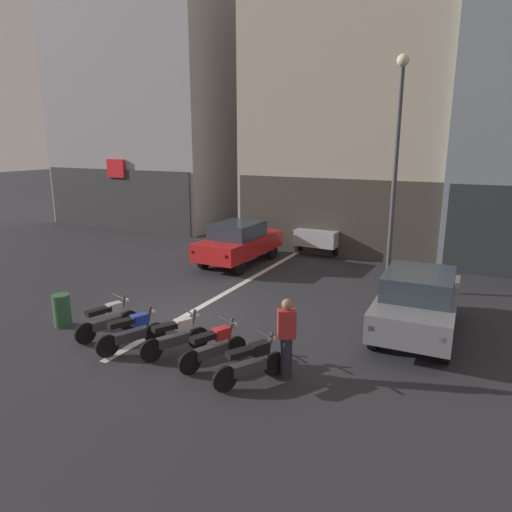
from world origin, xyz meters
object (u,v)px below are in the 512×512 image
(motorcycle_blue_row_left_mid, at_px, (132,331))
(trash_bin, at_px, (62,310))
(car_red_crossing_near, at_px, (239,242))
(street_lamp, at_px, (396,154))
(person_by_motorcycles, at_px, (287,338))
(car_grey_parked_kerbside, at_px, (418,301))
(motorcycle_silver_row_leftmost, at_px, (108,319))
(motorcycle_red_row_right_mid, at_px, (214,346))
(motorcycle_white_row_centre, at_px, (176,336))
(motorcycle_black_row_rightmost, at_px, (251,362))
(car_silver_down_street, at_px, (331,228))

(motorcycle_blue_row_left_mid, relative_size, trash_bin, 1.81)
(car_red_crossing_near, height_order, street_lamp, street_lamp)
(motorcycle_blue_row_left_mid, xyz_separation_m, person_by_motorcycles, (3.62, 0.45, 0.40))
(motorcycle_blue_row_left_mid, bearing_deg, car_grey_parked_kerbside, 34.13)
(motorcycle_silver_row_leftmost, xyz_separation_m, person_by_motorcycles, (4.66, 0.14, 0.40))
(motorcycle_silver_row_leftmost, bearing_deg, motorcycle_red_row_right_mid, -2.37)
(person_by_motorcycles, bearing_deg, trash_bin, -178.40)
(car_grey_parked_kerbside, bearing_deg, motorcycle_white_row_centre, -142.21)
(car_red_crossing_near, distance_m, motorcycle_black_row_rightmost, 9.17)
(car_silver_down_street, xyz_separation_m, motorcycle_silver_row_leftmost, (-1.83, -11.77, -0.43))
(street_lamp, bearing_deg, motorcycle_red_row_right_mid, -108.02)
(motorcycle_red_row_right_mid, bearing_deg, motorcycle_blue_row_left_mid, -174.90)
(motorcycle_white_row_centre, relative_size, motorcycle_black_row_rightmost, 1.02)
(motorcycle_white_row_centre, height_order, motorcycle_black_row_rightmost, same)
(person_by_motorcycles, bearing_deg, street_lamp, 84.07)
(motorcycle_blue_row_left_mid, distance_m, motorcycle_black_row_rightmost, 3.12)
(motorcycle_red_row_right_mid, bearing_deg, motorcycle_black_row_rightmost, -15.43)
(car_red_crossing_near, height_order, trash_bin, car_red_crossing_near)
(motorcycle_silver_row_leftmost, xyz_separation_m, motorcycle_blue_row_left_mid, (1.04, -0.31, 0.00))
(motorcycle_blue_row_left_mid, xyz_separation_m, motorcycle_white_row_centre, (1.04, 0.25, 0.00))
(motorcycle_blue_row_left_mid, xyz_separation_m, trash_bin, (-2.58, 0.28, -0.03))
(car_silver_down_street, xyz_separation_m, motorcycle_red_row_right_mid, (1.29, -11.90, -0.43))
(street_lamp, relative_size, motorcycle_white_row_centre, 4.73)
(trash_bin, bearing_deg, person_by_motorcycles, 1.60)
(motorcycle_blue_row_left_mid, height_order, motorcycle_red_row_right_mid, same)
(motorcycle_white_row_centre, relative_size, person_by_motorcycles, 0.90)
(car_red_crossing_near, xyz_separation_m, person_by_motorcycles, (5.14, -7.34, -0.03))
(motorcycle_blue_row_left_mid, height_order, motorcycle_black_row_rightmost, same)
(car_grey_parked_kerbside, height_order, street_lamp, street_lamp)
(car_red_crossing_near, relative_size, motorcycle_silver_row_leftmost, 2.57)
(car_silver_down_street, bearing_deg, motorcycle_blue_row_left_mid, -93.73)
(motorcycle_red_row_right_mid, bearing_deg, motorcycle_silver_row_leftmost, 177.63)
(car_red_crossing_near, relative_size, motorcycle_red_row_right_mid, 2.70)
(car_grey_parked_kerbside, height_order, motorcycle_red_row_right_mid, car_grey_parked_kerbside)
(street_lamp, bearing_deg, motorcycle_black_row_rightmost, -99.48)
(motorcycle_black_row_rightmost, distance_m, person_by_motorcycles, 0.85)
(car_red_crossing_near, xyz_separation_m, motorcycle_red_row_right_mid, (3.59, -7.61, -0.43))
(car_grey_parked_kerbside, relative_size, motorcycle_red_row_right_mid, 2.70)
(street_lamp, relative_size, motorcycle_silver_row_leftmost, 4.39)
(motorcycle_black_row_rightmost, xyz_separation_m, trash_bin, (-5.69, 0.38, -0.03))
(motorcycle_blue_row_left_mid, bearing_deg, person_by_motorcycles, 7.15)
(street_lamp, bearing_deg, car_grey_parked_kerbside, -67.29)
(car_grey_parked_kerbside, bearing_deg, car_silver_down_street, 120.52)
(motorcycle_blue_row_left_mid, relative_size, motorcycle_white_row_centre, 1.03)
(motorcycle_silver_row_leftmost, xyz_separation_m, trash_bin, (-1.54, -0.03, -0.03))
(motorcycle_red_row_right_mid, bearing_deg, car_red_crossing_near, 115.28)
(car_silver_down_street, height_order, motorcycle_white_row_centre, car_silver_down_street)
(motorcycle_white_row_centre, xyz_separation_m, person_by_motorcycles, (2.58, 0.20, 0.40))
(car_red_crossing_near, distance_m, person_by_motorcycles, 8.96)
(car_silver_down_street, relative_size, motorcycle_black_row_rightmost, 2.84)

